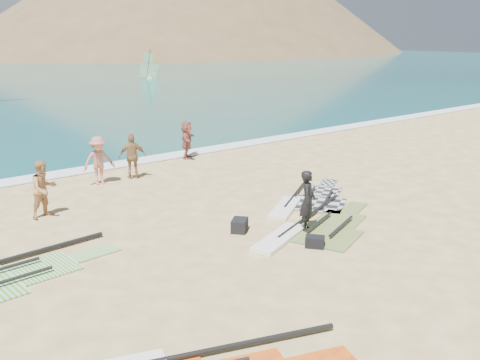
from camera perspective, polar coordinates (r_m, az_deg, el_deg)
ground at (r=15.28m, az=7.51°, el=-7.17°), size 300.00×300.00×0.00m
surf_line at (r=24.94m, az=-13.30°, el=1.48°), size 300.00×1.20×0.04m
headland_main at (r=169.17m, az=-4.67°, el=13.42°), size 143.00×143.00×45.00m
headland_minor at (r=198.51m, az=2.25°, el=13.75°), size 70.00×70.00×28.00m
rig_grey at (r=19.25m, az=6.95°, el=-2.18°), size 5.41×4.00×0.20m
rig_orange at (r=16.50m, az=7.55°, el=-5.24°), size 5.93×3.54×0.20m
gear_bag_near at (r=16.28m, az=-0.05°, el=-4.85°), size 0.75×0.73×0.39m
gear_bag_far at (r=15.28m, az=7.99°, el=-6.54°), size 0.62×0.64×0.32m
person_wetsuit at (r=16.21m, az=7.23°, el=-2.25°), size 0.82×0.80×1.90m
beachgoer_left at (r=18.44m, az=-20.18°, el=-0.91°), size 1.08×0.93×1.90m
beachgoer_mid at (r=21.81m, az=-14.84°, el=2.02°), size 1.31×0.83×1.94m
beachgoer_back at (r=22.39m, az=-11.39°, el=2.49°), size 1.19×0.85×1.87m
beachgoer_right at (r=25.71m, az=-5.69°, el=4.30°), size 1.49×1.62×1.81m
windsurfer_right at (r=71.81m, az=-9.71°, el=11.49°), size 2.30×2.12×3.79m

